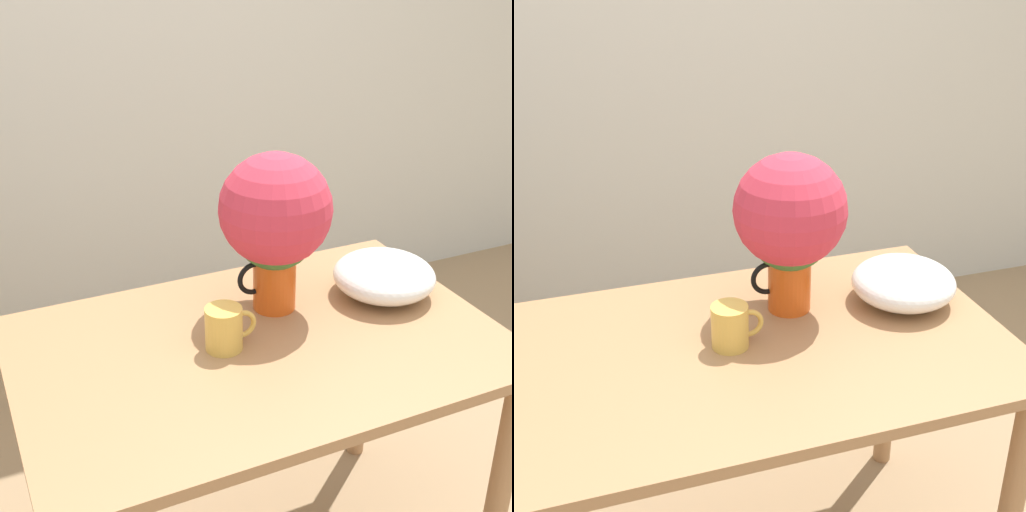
{
  "view_description": "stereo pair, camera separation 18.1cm",
  "coord_description": "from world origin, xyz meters",
  "views": [
    {
      "loc": [
        -0.72,
        -1.12,
        1.74
      ],
      "look_at": [
        -0.05,
        0.36,
        0.95
      ],
      "focal_mm": 50.0,
      "sensor_mm": 36.0,
      "label": 1
    },
    {
      "loc": [
        -0.56,
        -1.19,
        1.74
      ],
      "look_at": [
        -0.05,
        0.36,
        0.95
      ],
      "focal_mm": 50.0,
      "sensor_mm": 36.0,
      "label": 2
    }
  ],
  "objects": [
    {
      "name": "table",
      "position": [
        -0.1,
        0.22,
        0.67
      ],
      "size": [
        1.18,
        0.79,
        0.79
      ],
      "color": "#A3754C",
      "rests_on": "ground_plane"
    },
    {
      "name": "coffee_mug",
      "position": [
        -0.19,
        0.23,
        0.85
      ],
      "size": [
        0.13,
        0.09,
        0.11
      ],
      "color": "gold",
      "rests_on": "table"
    },
    {
      "name": "white_bowl",
      "position": [
        0.31,
        0.3,
        0.85
      ],
      "size": [
        0.28,
        0.28,
        0.11
      ],
      "color": "white",
      "rests_on": "table"
    },
    {
      "name": "flower_vase",
      "position": [
        0.01,
        0.36,
        1.05
      ],
      "size": [
        0.29,
        0.29,
        0.42
      ],
      "color": "#E05619",
      "rests_on": "table"
    },
    {
      "name": "wall_back",
      "position": [
        0.0,
        1.71,
        1.3
      ],
      "size": [
        8.0,
        0.05,
        2.6
      ],
      "color": "silver",
      "rests_on": "ground_plane"
    }
  ]
}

